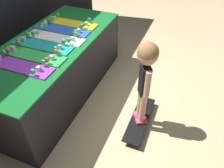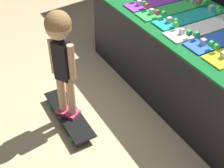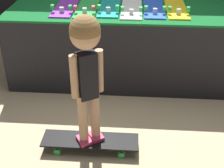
% 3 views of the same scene
% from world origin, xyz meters
% --- Properties ---
extents(ground_plane, '(16.00, 16.00, 0.00)m').
position_xyz_m(ground_plane, '(0.00, 0.00, 0.00)').
color(ground_plane, tan).
extents(display_rack, '(2.27, 0.96, 0.78)m').
position_xyz_m(display_rack, '(0.00, 0.59, 0.39)').
color(display_rack, black).
rests_on(display_rack, ground_plane).
extents(skateboard_purple_on_rack, '(0.20, 0.78, 0.09)m').
position_xyz_m(skateboard_purple_on_rack, '(-0.56, 0.58, 0.79)').
color(skateboard_purple_on_rack, purple).
rests_on(skateboard_purple_on_rack, display_rack).
extents(skateboard_green_on_rack, '(0.20, 0.78, 0.09)m').
position_xyz_m(skateboard_green_on_rack, '(-0.33, 0.58, 0.79)').
color(skateboard_green_on_rack, green).
rests_on(skateboard_green_on_rack, display_rack).
extents(skateboard_teal_on_rack, '(0.20, 0.78, 0.09)m').
position_xyz_m(skateboard_teal_on_rack, '(-0.11, 0.61, 0.79)').
color(skateboard_teal_on_rack, teal).
rests_on(skateboard_teal_on_rack, display_rack).
extents(skateboard_white_on_rack, '(0.20, 0.78, 0.09)m').
position_xyz_m(skateboard_white_on_rack, '(0.11, 0.57, 0.79)').
color(skateboard_white_on_rack, white).
rests_on(skateboard_white_on_rack, display_rack).
extents(skateboard_blue_on_rack, '(0.20, 0.78, 0.09)m').
position_xyz_m(skateboard_blue_on_rack, '(0.33, 0.61, 0.79)').
color(skateboard_blue_on_rack, blue).
rests_on(skateboard_blue_on_rack, display_rack).
extents(skateboard_yellow_on_rack, '(0.20, 0.78, 0.09)m').
position_xyz_m(skateboard_yellow_on_rack, '(0.56, 0.61, 0.79)').
color(skateboard_yellow_on_rack, yellow).
rests_on(skateboard_yellow_on_rack, display_rack).
extents(skateboard_on_floor, '(0.77, 0.20, 0.09)m').
position_xyz_m(skateboard_on_floor, '(-0.18, -0.68, 0.08)').
color(skateboard_on_floor, black).
rests_on(skateboard_on_floor, ground_plane).
extents(child, '(0.23, 0.21, 1.03)m').
position_xyz_m(child, '(-0.18, -0.68, 0.81)').
color(child, '#E03D6B').
rests_on(child, skateboard_on_floor).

